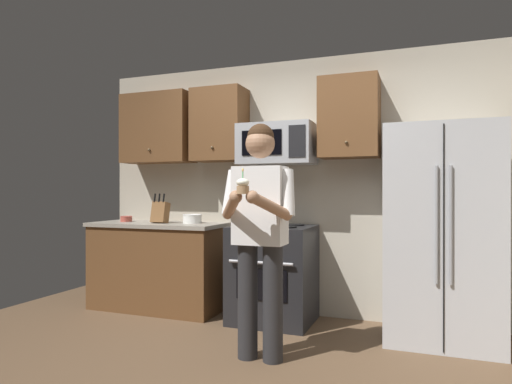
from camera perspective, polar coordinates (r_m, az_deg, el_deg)
ground_plane at (r=3.22m, az=-3.34°, el=-22.86°), size 6.00×6.00×0.00m
wall_back at (r=4.62m, az=5.51°, el=0.65°), size 4.40×0.10×2.60m
oven_range at (r=4.36m, az=2.21°, el=-10.39°), size 0.76×0.70×0.93m
microwave at (r=4.42m, az=2.70°, el=6.12°), size 0.74×0.41×0.40m
refrigerator at (r=4.05m, az=22.69°, el=-4.95°), size 0.90×0.75×1.80m
cabinet_row_upper at (r=4.71m, az=-3.85°, el=8.58°), size 2.78×0.36×0.76m
counter_left at (r=4.94m, az=-12.37°, el=-9.15°), size 1.44×0.66×0.92m
knife_block at (r=4.81m, az=-12.16°, el=-2.55°), size 0.16×0.15×0.32m
bowl_large_white at (r=4.71m, az=-8.17°, el=-3.38°), size 0.20×0.20×0.09m
bowl_small_colored at (r=5.13m, az=-16.27°, el=-3.30°), size 0.13×0.13×0.06m
person at (r=3.31m, az=0.46°, el=-4.41°), size 0.60×0.48×1.76m
cupcake at (r=3.00m, az=-1.70°, el=0.78°), size 0.09×0.09×0.17m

